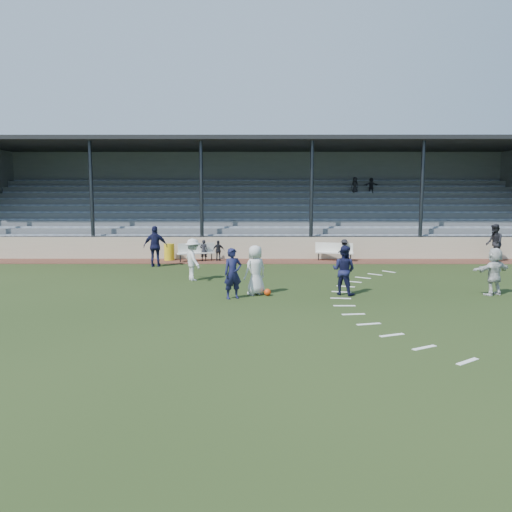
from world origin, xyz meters
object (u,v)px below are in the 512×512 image
at_px(trash_bin, 169,252).
at_px(player_white_lead, 255,270).
at_px(bench_right, 334,250).
at_px(player_navy_lead, 233,273).
at_px(official, 494,243).
at_px(football, 267,292).
at_px(bench_left, 196,250).

relative_size(trash_bin, player_white_lead, 0.50).
height_order(bench_right, player_white_lead, player_white_lead).
height_order(trash_bin, player_navy_lead, player_navy_lead).
bearing_deg(trash_bin, official, -1.97).
relative_size(trash_bin, player_navy_lead, 0.51).
bearing_deg(player_white_lead, football, 120.00).
relative_size(trash_bin, football, 3.59).
bearing_deg(official, bench_left, -80.09).
xyz_separation_m(football, player_white_lead, (-0.43, 0.19, 0.76)).
height_order(bench_left, player_navy_lead, player_navy_lead).
xyz_separation_m(trash_bin, player_white_lead, (4.67, -9.08, 0.42)).
relative_size(player_white_lead, official, 0.89).
xyz_separation_m(bench_left, bench_right, (7.34, 0.18, 0.00)).
distance_m(bench_left, player_navy_lead, 9.73).
relative_size(bench_right, player_navy_lead, 1.17).
bearing_deg(player_navy_lead, trash_bin, 89.32).
distance_m(football, player_navy_lead, 1.49).
relative_size(football, player_navy_lead, 0.14).
distance_m(bench_left, bench_right, 7.34).
xyz_separation_m(player_navy_lead, official, (13.23, 9.16, 0.14)).
height_order(bench_right, trash_bin, bench_right).
bearing_deg(bench_left, official, -23.05).
xyz_separation_m(football, official, (12.04, 8.68, 0.89)).
bearing_deg(player_white_lead, player_navy_lead, 5.20).
distance_m(trash_bin, player_white_lead, 10.21).
xyz_separation_m(bench_right, official, (8.29, -0.45, 0.43)).
distance_m(football, official, 14.86).
xyz_separation_m(player_white_lead, player_navy_lead, (-0.77, -0.67, -0.01)).
relative_size(bench_right, official, 1.02).
distance_m(bench_left, official, 15.64).
distance_m(bench_left, football, 9.64).
height_order(football, player_navy_lead, player_navy_lead).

